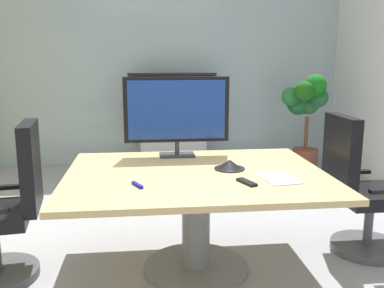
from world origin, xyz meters
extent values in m
plane|color=#99999E|center=(0.00, 0.00, 0.00)|extent=(7.49, 7.49, 0.00)
cube|color=#9EB2B7|center=(0.00, 3.25, 1.40)|extent=(5.27, 0.10, 2.80)
cube|color=tan|center=(0.12, -0.08, 0.71)|extent=(1.80, 1.39, 0.04)
cylinder|color=slate|center=(0.12, -0.08, 0.35)|extent=(0.20, 0.20, 0.69)
cylinder|color=slate|center=(0.12, -0.08, 0.01)|extent=(0.76, 0.76, 0.03)
cube|color=black|center=(-1.01, -0.02, 0.79)|extent=(0.15, 0.46, 0.60)
cube|color=black|center=(-1.29, 0.21, 0.58)|extent=(0.28, 0.09, 0.03)
cylinder|color=#4C4C51|center=(1.51, 0.07, 0.03)|extent=(0.56, 0.56, 0.06)
cylinder|color=#4C4C51|center=(1.51, 0.07, 0.24)|extent=(0.07, 0.07, 0.36)
cube|color=black|center=(1.51, 0.07, 0.46)|extent=(0.48, 0.48, 0.10)
cube|color=black|center=(1.24, 0.07, 0.79)|extent=(0.09, 0.46, 0.60)
cube|color=black|center=(1.49, 0.33, 0.58)|extent=(0.28, 0.05, 0.03)
cube|color=#333338|center=(0.02, 0.43, 0.74)|extent=(0.28, 0.18, 0.02)
cylinder|color=#333338|center=(0.02, 0.43, 0.80)|extent=(0.04, 0.04, 0.10)
cube|color=black|center=(0.02, 0.45, 1.11)|extent=(0.84, 0.04, 0.52)
cube|color=navy|center=(0.02, 0.43, 1.11)|extent=(0.77, 0.01, 0.47)
cube|color=#B7BABC|center=(0.15, 2.90, 0.28)|extent=(0.90, 0.36, 0.55)
cube|color=black|center=(0.15, 2.88, 0.93)|extent=(1.20, 0.06, 0.76)
cube|color=black|center=(0.15, 2.84, 0.93)|extent=(1.12, 0.01, 0.69)
cylinder|color=brown|center=(1.92, 2.50, 0.15)|extent=(0.34, 0.34, 0.30)
cylinder|color=brown|center=(1.92, 2.50, 0.52)|extent=(0.05, 0.05, 0.44)
sphere|color=#215D32|center=(2.05, 2.47, 1.00)|extent=(0.27, 0.27, 0.27)
sphere|color=#2D6C2D|center=(1.99, 2.63, 0.90)|extent=(0.29, 0.29, 0.29)
sphere|color=#1D6432|center=(1.85, 2.65, 0.91)|extent=(0.32, 0.32, 0.32)
sphere|color=#277433|center=(1.70, 2.55, 1.01)|extent=(0.24, 0.24, 0.24)
sphere|color=#1B5A16|center=(1.81, 2.34, 1.09)|extent=(0.26, 0.26, 0.26)
sphere|color=#167318|center=(1.97, 2.38, 1.16)|extent=(0.28, 0.28, 0.28)
cone|color=black|center=(0.37, -0.02, 0.77)|extent=(0.19, 0.19, 0.07)
cylinder|color=black|center=(0.37, -0.02, 0.74)|extent=(0.22, 0.22, 0.01)
cube|color=black|center=(0.40, -0.38, 0.74)|extent=(0.11, 0.18, 0.02)
cube|color=#1919A5|center=(-0.29, -0.37, 0.74)|extent=(0.08, 0.13, 0.02)
cube|color=white|center=(0.64, -0.30, 0.74)|extent=(0.25, 0.33, 0.01)
camera|label=1|loc=(-0.23, -2.92, 1.52)|focal=39.82mm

